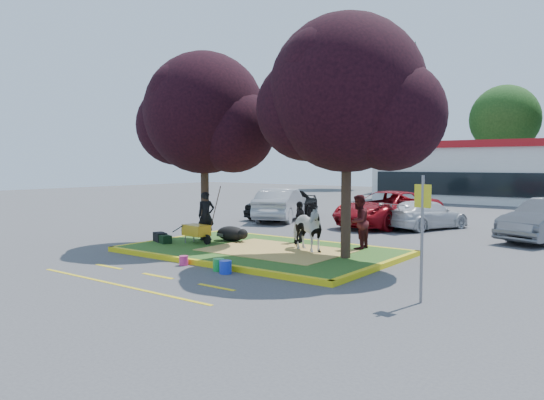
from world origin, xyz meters
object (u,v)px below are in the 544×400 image
Objects in this scene: calf at (231,234)px; sign_post at (422,224)px; handler at (206,216)px; car_silver at (281,205)px; bucket_blue at (225,267)px; bucket_green at (219,265)px; wheelbarrow at (196,231)px; car_black at (282,203)px; bucket_pink at (184,261)px; cow at (305,228)px.

calf is 0.45× the size of sign_post.
handler is 8.06m from car_silver.
sign_post reaches higher than calf.
car_silver is (-6.20, 11.03, 0.62)m from bucket_blue.
handler is at bearing 137.88° from bucket_green.
bucket_green is at bearing -30.24° from wheelbarrow.
handler is 9.48m from sign_post.
calf is 0.25× the size of car_black.
wheelbarrow is at bearing -135.74° from handler.
sign_post is 6.91m from bucket_pink.
car_silver is (-2.61, 8.47, 0.22)m from wheelbarrow.
handler reaches higher than calf.
car_silver is (-2.33, 7.72, -0.21)m from handler.
cow is 3.34m from bucket_green.
bucket_blue is at bearing -161.96° from cow.
calf is at bearing 110.87° from bucket_pink.
handler reaches higher than car_black.
handler is at bearing -71.01° from car_black.
calf is 1.10m from handler.
bucket_blue is (-5.08, -0.25, -1.43)m from sign_post.
handler is (-0.86, -0.34, 0.60)m from calf.
cow is 0.97× the size of handler.
handler is at bearing -168.20° from calf.
wheelbarrow is 4.85× the size of bucket_blue.
sign_post is (8.68, -2.31, 1.03)m from wheelbarrow.
sign_post is 8.00× the size of bucket_green.
car_silver is (0.64, -0.93, 0.01)m from car_black.
car_black reaches higher than bucket_pink.
calf is 0.24× the size of car_silver.
wheelbarrow is at bearing -70.93° from car_black.
cow is 5.83m from sign_post.
bucket_green is 1.29m from bucket_pink.
handler reaches higher than car_silver.
bucket_green is at bearing -168.73° from cow.
bucket_pink is 1.67m from bucket_blue.
bucket_green is (2.63, -3.50, -0.24)m from calf.
handler reaches higher than bucket_green.
wheelbarrow reaches higher than bucket_green.
car_black is (-7.05, 8.59, -0.06)m from cow.
calf is at bearing 92.12° from car_silver.
car_black is at bearing 43.21° from handler.
sign_post reaches higher than cow.
car_silver is at bearing 145.98° from sign_post.
bucket_green is (-5.46, -0.10, -1.44)m from sign_post.
wheelbarrow is at bearing 123.60° from cow.
bucket_green is (3.22, -2.41, -0.41)m from wheelbarrow.
cow is 0.36× the size of car_black.
handler is (-4.08, -0.06, 0.15)m from cow.
sign_post reaches higher than bucket_blue.
car_silver is at bearing -55.65° from car_black.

